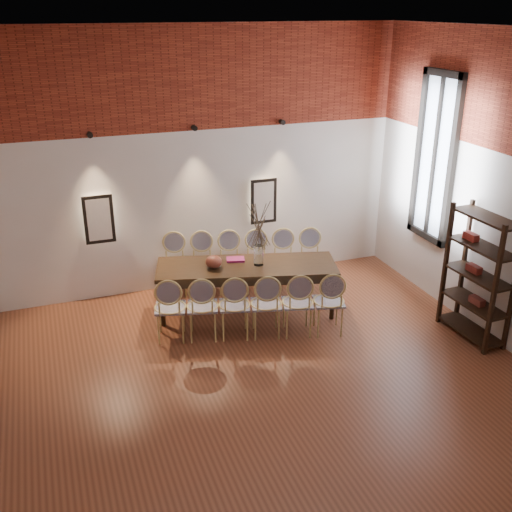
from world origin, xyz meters
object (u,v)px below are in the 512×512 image
object	(u,v)px
chair_near_e	(297,303)
book	(235,259)
vase	(259,255)
chair_far_a	(175,266)
chair_far_e	(284,262)
chair_far_d	(257,263)
chair_far_b	(202,265)
dining_table	(247,288)
chair_far_f	(311,261)
shelving_rack	(478,276)
chair_near_b	(203,306)
chair_far_c	(230,264)
chair_near_d	(266,304)
chair_near_f	(329,301)
chair_near_a	(170,308)
chair_near_c	(234,305)
bowl	(214,262)

from	to	relation	value
chair_near_e	book	distance (m)	1.22
chair_near_e	vase	xyz separation A→B (m)	(-0.27, 0.80, 0.43)
chair_near_e	chair_far_a	world-z (taller)	same
chair_far_a	chair_far_e	distance (m)	1.73
chair_far_d	chair_far_e	distance (m)	0.43
chair_far_a	chair_far_e	world-z (taller)	same
chair_near_e	chair_far_b	xyz separation A→B (m)	(-0.89, 1.68, 0.00)
chair_near_e	vase	bearing A→B (deg)	124.16
dining_table	chair_far_f	xyz separation A→B (m)	(1.22, 0.39, 0.09)
vase	shelving_rack	size ratio (longest dim) A/B	0.17
chair_near_b	chair_far_a	xyz separation A→B (m)	(-0.05, 1.46, 0.00)
chair_far_c	shelving_rack	distance (m)	3.66
chair_near_d	chair_near_f	bearing A→B (deg)	0.00
chair_far_f	chair_near_b	bearing A→B (deg)	38.88
chair_far_b	chair_far_f	size ratio (longest dim) A/B	1.00
chair_near_d	shelving_rack	bearing A→B (deg)	-5.32
chair_near_a	shelving_rack	distance (m)	4.14
chair_near_d	chair_far_e	size ratio (longest dim) A/B	1.00
chair_near_e	shelving_rack	size ratio (longest dim) A/B	0.52
chair_far_a	chair_near_c	bearing A→B (deg)	121.80
chair_far_b	bowl	world-z (taller)	chair_far_b
chair_far_e	chair_far_f	xyz separation A→B (m)	(0.42, -0.11, 0.00)
chair_near_f	shelving_rack	bearing A→B (deg)	-7.66
chair_near_d	chair_near_f	xyz separation A→B (m)	(0.83, -0.23, 0.00)
chair_near_c	shelving_rack	world-z (taller)	shelving_rack
chair_near_c	vase	distance (m)	0.91
chair_far_d	book	xyz separation A→B (m)	(-0.49, -0.40, 0.30)
chair_near_c	chair_near_e	world-z (taller)	same
chair_near_e	bowl	size ratio (longest dim) A/B	3.92
chair_near_b	chair_far_f	world-z (taller)	same
chair_near_c	chair_near_d	distance (m)	0.43
chair_near_e	chair_far_a	bearing A→B (deg)	141.12
chair_far_a	chair_far_c	xyz separation A→B (m)	(0.83, -0.23, 0.00)
chair_near_d	chair_near_e	size ratio (longest dim) A/B	1.00
chair_near_f	book	bearing A→B (deg)	144.50
chair_near_e	dining_table	bearing A→B (deg)	132.92
chair_near_c	chair_near_d	xyz separation A→B (m)	(0.42, -0.11, 0.00)
chair_far_f	shelving_rack	bearing A→B (deg)	139.63
dining_table	chair_near_b	bearing A→B (deg)	-132.92
chair_near_d	chair_far_a	size ratio (longest dim) A/B	1.00
chair_far_f	chair_far_b	bearing A→B (deg)	0.00
chair_near_c	chair_far_a	bearing A→B (deg)	121.80
dining_table	chair_far_e	xyz separation A→B (m)	(0.81, 0.50, 0.09)
chair_near_f	book	distance (m)	1.54
shelving_rack	chair_far_d	bearing A→B (deg)	132.03
chair_near_e	chair_near_f	xyz separation A→B (m)	(0.42, -0.11, 0.00)
chair_near_c	chair_far_c	distance (m)	1.39
chair_far_c	chair_far_f	bearing A→B (deg)	-180.00
chair_near_a	shelving_rack	world-z (taller)	shelving_rack
chair_near_a	chair_near_c	bearing A→B (deg)	-0.00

